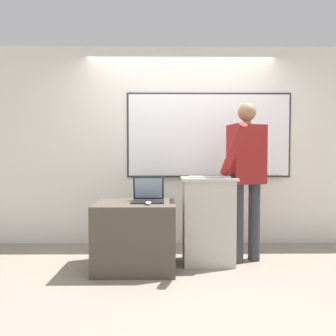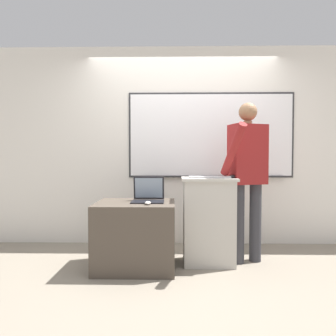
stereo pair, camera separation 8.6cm
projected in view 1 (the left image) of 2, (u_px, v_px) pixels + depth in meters
The scene contains 9 objects.
ground_plane at pixel (187, 277), 2.89m from camera, with size 30.00×30.00×0.00m, color gray.
back_wall at pixel (182, 146), 4.07m from camera, with size 6.40×0.17×2.64m.
lectern_podium at pixel (208, 220), 3.28m from camera, with size 0.59×0.41×0.94m.
side_desk at pixel (136, 235), 3.14m from camera, with size 0.82×0.65×0.69m.
person_presenter at pixel (247, 171), 3.31m from camera, with size 0.57×0.65×1.76m.
laptop at pixel (148, 194), 3.20m from camera, with size 0.34×0.29×0.26m.
wireless_keyboard at pixel (209, 177), 3.21m from camera, with size 0.44×0.12×0.02m.
computer_mouse_by_laptop at pixel (148, 203), 2.97m from camera, with size 0.06×0.10×0.03m.
computer_mouse_by_keyboard at pixel (232, 176), 3.21m from camera, with size 0.06×0.10×0.03m.
Camera 1 is at (-0.21, -2.86, 1.16)m, focal length 32.00 mm.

